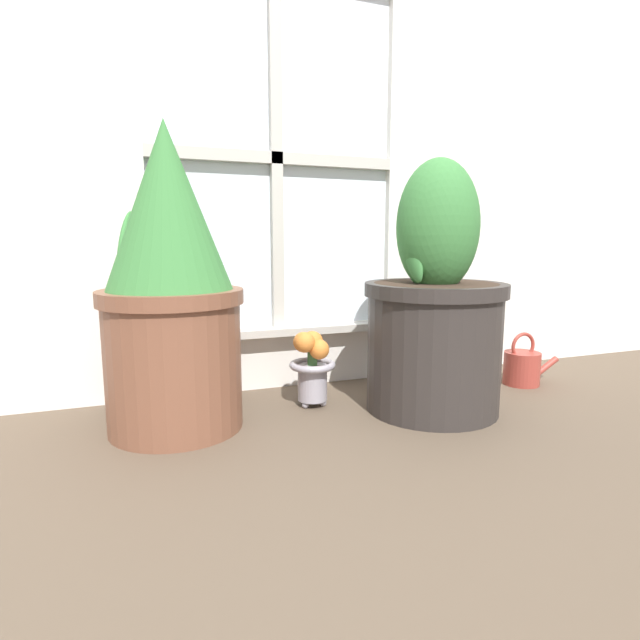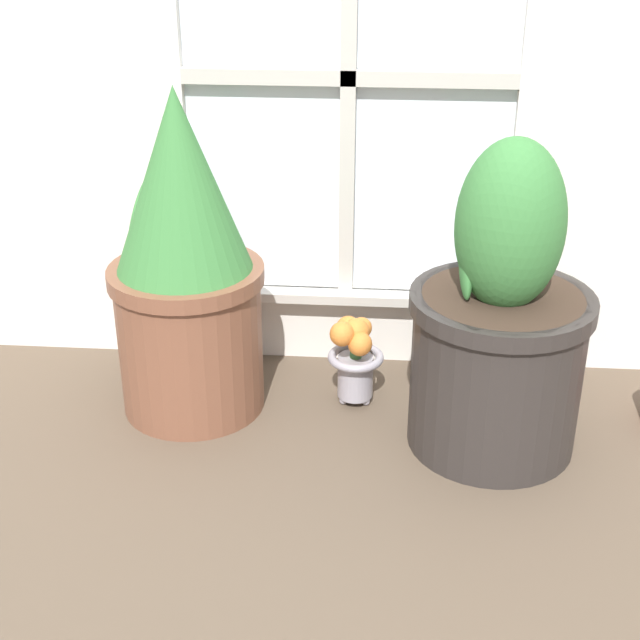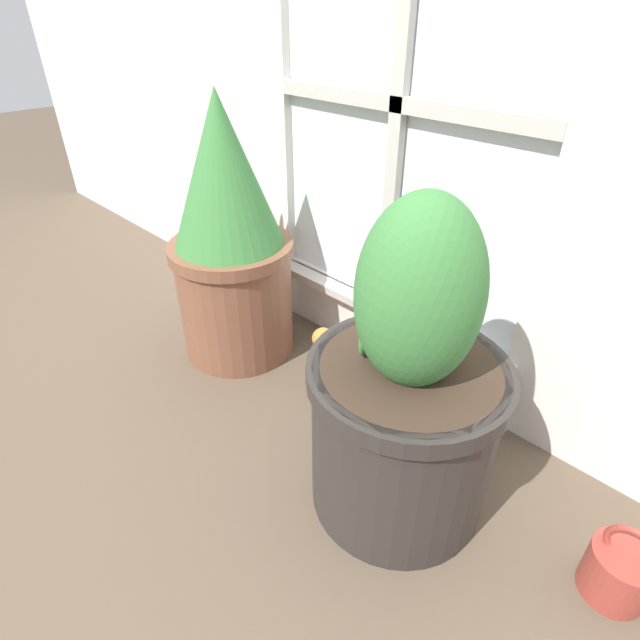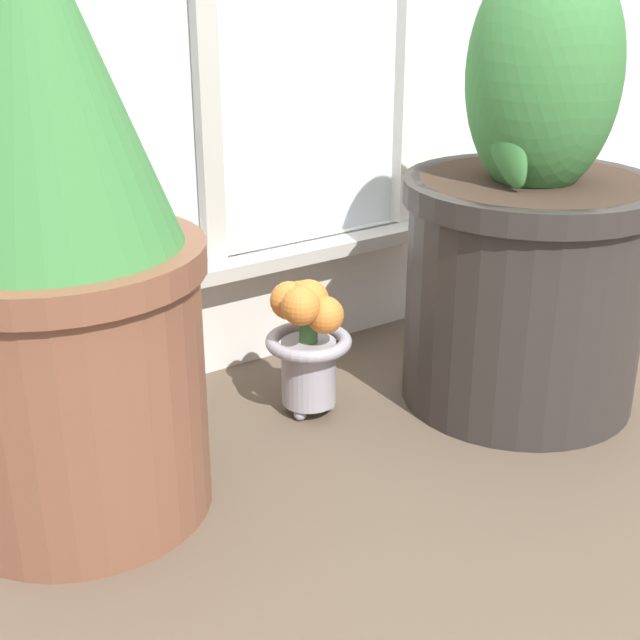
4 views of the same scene
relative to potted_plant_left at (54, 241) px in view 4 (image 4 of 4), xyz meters
The scene contains 5 objects.
ground_plane 0.56m from the potted_plant_left, 34.99° to the right, with size 10.00×10.00×0.00m, color brown.
potted_plant_left is the anchor object (origin of this frame).
potted_plant_right 0.71m from the potted_plant_left, ahead, with size 0.39×0.39×0.70m.
flower_vase 0.45m from the potted_plant_left, ahead, with size 0.13×0.13×0.23m.
watering_can 1.16m from the potted_plant_left, ahead, with size 0.21×0.12×0.18m.
Camera 4 is at (-0.66, -0.76, 0.68)m, focal length 50.00 mm.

